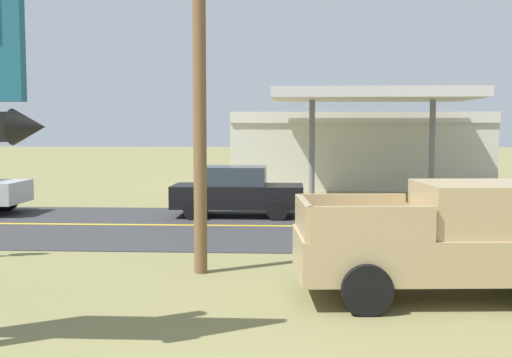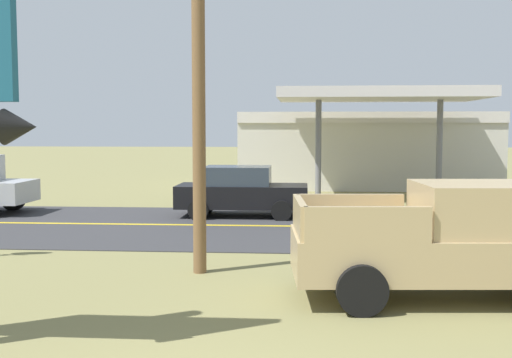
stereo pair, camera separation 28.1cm
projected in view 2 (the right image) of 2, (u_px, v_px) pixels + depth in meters
name	position (u px, v px, depth m)	size (l,w,h in m)	color
road_asphalt	(269.00, 226.00, 18.53)	(140.00, 8.00, 0.02)	#333335
road_centre_line	(269.00, 226.00, 18.53)	(126.00, 0.20, 0.01)	gold
utility_pole	(198.00, 9.00, 12.24)	(1.96, 0.26, 9.69)	brown
gas_station	(365.00, 147.00, 31.03)	(12.00, 11.50, 4.40)	beige
pickup_tan_parked_on_lawn	(452.00, 242.00, 10.66)	(5.33, 2.54, 1.96)	tan
car_black_mid_lane	(241.00, 191.00, 20.53)	(4.20, 2.00, 1.64)	black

